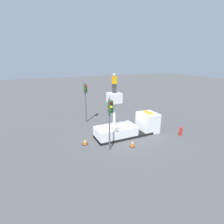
% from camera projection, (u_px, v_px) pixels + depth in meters
% --- Properties ---
extents(ground_plane, '(120.00, 120.00, 0.00)m').
position_uv_depth(ground_plane, '(124.00, 136.00, 17.75)').
color(ground_plane, '#4C4C4F').
extents(bucket_truck, '(6.74, 2.11, 4.49)m').
position_uv_depth(bucket_truck, '(129.00, 127.00, 17.72)').
color(bucket_truck, black).
rests_on(bucket_truck, ground).
extents(worker, '(0.40, 0.26, 1.75)m').
position_uv_depth(worker, '(114.00, 83.00, 15.72)').
color(worker, '#38383D').
rests_on(worker, bucket_truck).
extents(traffic_light_pole, '(0.34, 0.57, 4.54)m').
position_uv_depth(traffic_light_pole, '(110.00, 114.00, 14.04)').
color(traffic_light_pole, '#515156').
rests_on(traffic_light_pole, ground).
extents(traffic_light_across, '(0.34, 0.57, 4.85)m').
position_uv_depth(traffic_light_across, '(86.00, 95.00, 20.53)').
color(traffic_light_across, '#515156').
rests_on(traffic_light_across, ground).
extents(fire_hydrant, '(0.52, 0.28, 0.97)m').
position_uv_depth(fire_hydrant, '(181.00, 131.00, 17.67)').
color(fire_hydrant, '#B2231E').
rests_on(fire_hydrant, ground).
extents(traffic_cone_rear, '(0.45, 0.45, 0.56)m').
position_uv_depth(traffic_cone_rear, '(85.00, 142.00, 15.88)').
color(traffic_cone_rear, black).
rests_on(traffic_cone_rear, ground).
extents(traffic_cone_curbside, '(0.40, 0.40, 0.73)m').
position_uv_depth(traffic_cone_curbside, '(132.00, 143.00, 15.43)').
color(traffic_cone_curbside, black).
rests_on(traffic_cone_curbside, ground).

